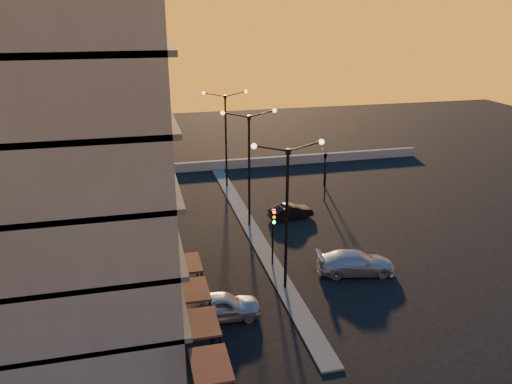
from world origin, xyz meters
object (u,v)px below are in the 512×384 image
object	(u,v)px
traffic_light_main	(273,228)
car_hatchback	(221,306)
streetlamp_mid	(249,160)
car_wagon	(356,263)
car_sedan	(291,211)

from	to	relation	value
traffic_light_main	car_hatchback	size ratio (longest dim) A/B	0.94
streetlamp_mid	traffic_light_main	world-z (taller)	streetlamp_mid
traffic_light_main	car_hatchback	distance (m)	7.09
car_wagon	car_sedan	bearing A→B (deg)	18.60
traffic_light_main	car_hatchback	world-z (taller)	traffic_light_main
car_sedan	car_wagon	distance (m)	10.05
car_sedan	car_wagon	xyz separation A→B (m)	(1.38, -9.95, 0.13)
traffic_light_main	car_sedan	bearing A→B (deg)	64.66
car_hatchback	car_wagon	bearing A→B (deg)	-69.59
streetlamp_mid	traffic_light_main	bearing A→B (deg)	-90.00
traffic_light_main	car_wagon	xyz separation A→B (m)	(5.12, -2.05, -2.14)
car_sedan	car_wagon	world-z (taller)	car_wagon
car_sedan	streetlamp_mid	bearing A→B (deg)	92.17
streetlamp_mid	traffic_light_main	distance (m)	7.62
streetlamp_mid	traffic_light_main	xyz separation A→B (m)	(0.00, -7.13, -2.70)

